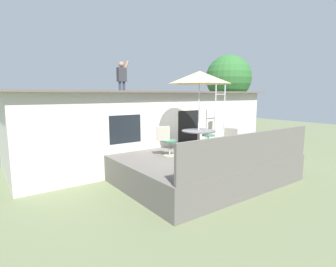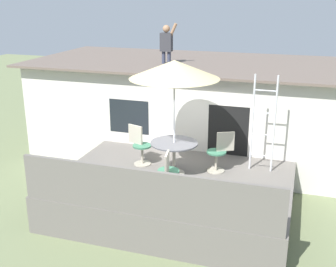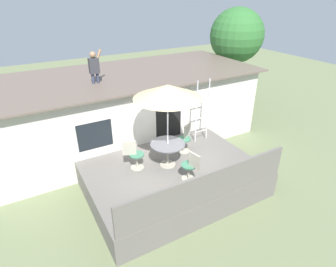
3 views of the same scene
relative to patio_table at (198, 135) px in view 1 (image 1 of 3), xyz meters
name	(u,v)px [view 1 (image 1 of 3)]	position (x,y,z in m)	size (l,w,h in m)	color
ground_plane	(200,179)	(0.06, -0.05, -1.39)	(40.00, 40.00, 0.00)	#66704C
house	(142,125)	(0.06, 3.55, 0.00)	(10.50, 4.50, 2.77)	beige
deck	(200,166)	(0.06, -0.05, -0.99)	(5.05, 3.92, 0.80)	#605B56
deck_railing	(253,150)	(0.06, -1.96, -0.14)	(4.95, 0.08, 0.90)	#605B56
patio_table	(198,135)	(0.00, 0.00, 0.00)	(1.04, 1.04, 0.74)	#A59E8C
patio_umbrella	(199,78)	(0.00, 0.00, 1.76)	(1.90, 1.90, 2.54)	silver
step_ladder	(220,115)	(1.81, 0.82, 0.51)	(0.52, 0.04, 2.20)	silver
person_figure	(122,74)	(-1.12, 2.92, 1.99)	(0.47, 0.20, 1.11)	#33384C
patio_chair_left	(167,141)	(-0.95, 0.34, -0.13)	(0.60, 0.44, 0.92)	#A59E8C
patio_chair_right	(209,135)	(0.92, 0.47, -0.13)	(0.59, 0.44, 0.92)	#A59E8C
patio_chair_near	(226,144)	(0.17, -0.98, -0.13)	(0.44, 0.62, 0.92)	#A59E8C
backyard_tree	(229,78)	(6.37, 4.46, 2.18)	(2.59, 2.59, 4.88)	brown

